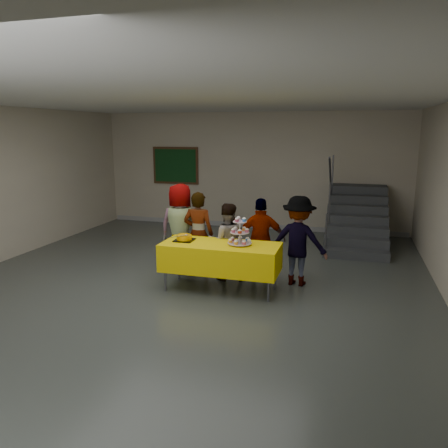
% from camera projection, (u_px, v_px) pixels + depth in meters
% --- Properties ---
extents(room_shell, '(10.00, 10.04, 3.02)m').
position_uv_depth(room_shell, '(177.00, 158.00, 6.53)').
color(room_shell, '#4C514C').
rests_on(room_shell, ground).
extents(bake_table, '(1.88, 0.78, 0.77)m').
position_uv_depth(bake_table, '(220.00, 257.00, 6.97)').
color(bake_table, '#595960').
rests_on(bake_table, ground).
extents(cupcake_stand, '(0.38, 0.38, 0.44)m').
position_uv_depth(cupcake_stand, '(240.00, 235.00, 6.84)').
color(cupcake_stand, silver).
rests_on(cupcake_stand, bake_table).
extents(bear_cake, '(0.32, 0.36, 0.12)m').
position_uv_depth(bear_cake, '(184.00, 237.00, 7.12)').
color(bear_cake, black).
rests_on(bear_cake, bake_table).
extents(schoolchild_a, '(0.80, 0.53, 1.61)m').
position_uv_depth(schoolchild_a, '(180.00, 227.00, 7.94)').
color(schoolchild_a, slate).
rests_on(schoolchild_a, ground).
extents(schoolchild_b, '(0.55, 0.37, 1.49)m').
position_uv_depth(schoolchild_b, '(198.00, 234.00, 7.71)').
color(schoolchild_b, slate).
rests_on(schoolchild_b, ground).
extents(schoolchild_c, '(0.78, 0.69, 1.34)m').
position_uv_depth(schoolchild_c, '(227.00, 242.00, 7.46)').
color(schoolchild_c, slate).
rests_on(schoolchild_c, ground).
extents(schoolchild_d, '(0.89, 0.53, 1.42)m').
position_uv_depth(schoolchild_d, '(261.00, 239.00, 7.45)').
color(schoolchild_d, slate).
rests_on(schoolchild_d, ground).
extents(schoolchild_e, '(1.02, 0.66, 1.49)m').
position_uv_depth(schoolchild_e, '(298.00, 241.00, 7.21)').
color(schoolchild_e, slate).
rests_on(schoolchild_e, ground).
extents(staircase, '(1.30, 2.40, 2.04)m').
position_uv_depth(staircase, '(356.00, 222.00, 9.99)').
color(staircase, '#424447').
rests_on(staircase, ground).
extents(noticeboard, '(1.30, 0.05, 1.00)m').
position_uv_depth(noticeboard, '(176.00, 166.00, 11.86)').
color(noticeboard, '#472B16').
rests_on(noticeboard, ground).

